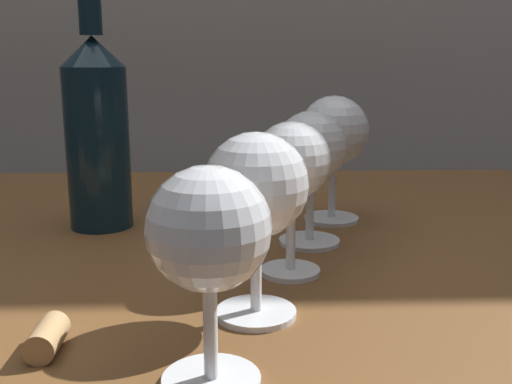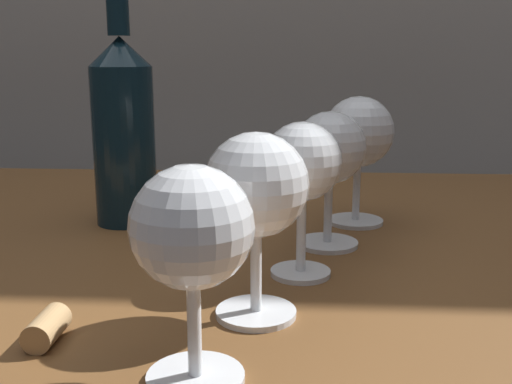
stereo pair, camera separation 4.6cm
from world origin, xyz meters
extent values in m
cube|color=brown|center=(0.00, 0.00, 0.69)|extent=(1.21, 0.83, 0.03)
cylinder|color=brown|center=(0.54, 0.36, 0.34)|extent=(0.06, 0.06, 0.67)
cylinder|color=white|center=(0.09, -0.30, 0.70)|extent=(0.06, 0.06, 0.00)
cylinder|color=white|center=(0.09, -0.30, 0.74)|extent=(0.01, 0.01, 0.07)
sphere|color=white|center=(0.09, -0.30, 0.80)|extent=(0.08, 0.08, 0.08)
ellipsoid|color=#380711|center=(0.09, -0.30, 0.80)|extent=(0.07, 0.07, 0.02)
cylinder|color=white|center=(0.13, -0.19, 0.70)|extent=(0.06, 0.06, 0.00)
cylinder|color=white|center=(0.13, -0.19, 0.74)|extent=(0.01, 0.01, 0.08)
sphere|color=white|center=(0.13, -0.19, 0.81)|extent=(0.08, 0.08, 0.08)
ellipsoid|color=beige|center=(0.13, -0.19, 0.81)|extent=(0.07, 0.07, 0.04)
cylinder|color=white|center=(0.16, -0.10, 0.70)|extent=(0.06, 0.06, 0.00)
cylinder|color=white|center=(0.16, -0.10, 0.75)|extent=(0.01, 0.01, 0.08)
sphere|color=white|center=(0.16, -0.10, 0.81)|extent=(0.07, 0.07, 0.07)
ellipsoid|color=pink|center=(0.16, -0.10, 0.81)|extent=(0.06, 0.06, 0.03)
cylinder|color=white|center=(0.19, -0.01, 0.70)|extent=(0.07, 0.07, 0.00)
cylinder|color=white|center=(0.19, -0.01, 0.74)|extent=(0.01, 0.01, 0.08)
sphere|color=white|center=(0.19, -0.01, 0.81)|extent=(0.08, 0.08, 0.08)
ellipsoid|color=#470A16|center=(0.19, -0.01, 0.81)|extent=(0.07, 0.07, 0.04)
cylinder|color=white|center=(0.23, 0.08, 0.70)|extent=(0.07, 0.07, 0.00)
cylinder|color=white|center=(0.23, 0.08, 0.75)|extent=(0.01, 0.01, 0.08)
sphere|color=white|center=(0.23, 0.08, 0.81)|extent=(0.08, 0.08, 0.08)
ellipsoid|color=maroon|center=(0.23, 0.08, 0.81)|extent=(0.07, 0.07, 0.03)
cylinder|color=#0F232D|center=(-0.05, 0.07, 0.80)|extent=(0.07, 0.07, 0.19)
cone|color=#0F232D|center=(-0.05, 0.07, 0.91)|extent=(0.07, 0.07, 0.03)
cylinder|color=#0F232D|center=(-0.05, 0.07, 0.96)|extent=(0.03, 0.03, 0.07)
cylinder|color=tan|center=(-0.02, -0.25, 0.71)|extent=(0.02, 0.04, 0.02)
camera|label=1|loc=(0.11, -0.64, 0.90)|focal=42.20mm
camera|label=2|loc=(0.15, -0.64, 0.90)|focal=42.20mm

